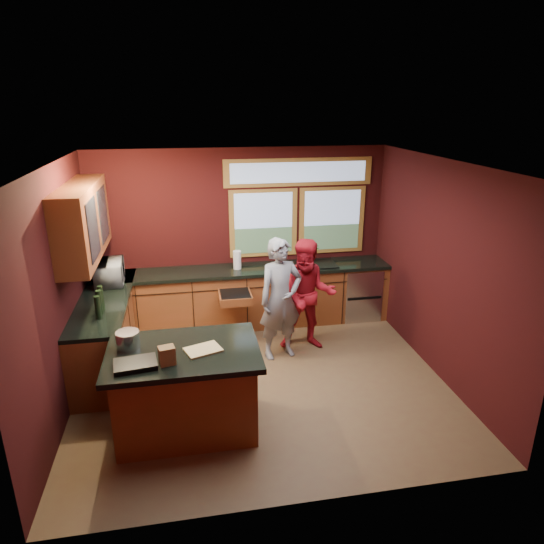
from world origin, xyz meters
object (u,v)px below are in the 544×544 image
object	(u,v)px
person_red	(308,295)
cutting_board	(203,350)
person_grey	(281,299)
stock_pot	(128,340)
island	(186,389)

from	to	relation	value
person_red	cutting_board	distance (m)	2.20
person_grey	cutting_board	size ratio (longest dim) A/B	4.79
person_red	stock_pot	bearing A→B (deg)	-138.89
island	person_grey	world-z (taller)	person_grey
cutting_board	stock_pot	xyz separation A→B (m)	(-0.75, 0.20, 0.08)
island	person_red	bearing A→B (deg)	41.98
island	cutting_board	bearing A→B (deg)	-14.04
person_red	island	bearing A→B (deg)	-128.49
island	person_red	xyz separation A→B (m)	(1.71, 1.54, 0.32)
person_red	stock_pot	size ratio (longest dim) A/B	6.65
person_grey	person_red	size ratio (longest dim) A/B	1.05
cutting_board	stock_pot	bearing A→B (deg)	165.07
cutting_board	stock_pot	world-z (taller)	stock_pot
stock_pot	person_red	bearing A→B (deg)	31.58
person_grey	person_red	xyz separation A→B (m)	(0.42, 0.16, -0.04)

